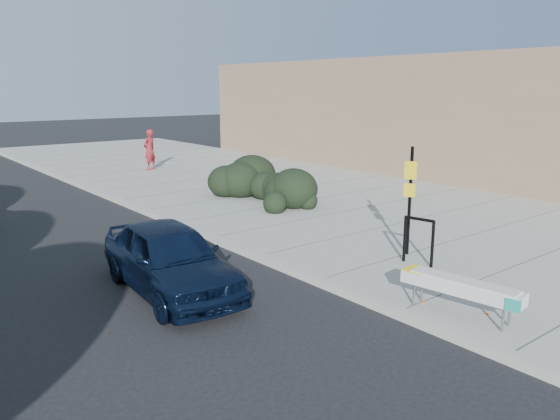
# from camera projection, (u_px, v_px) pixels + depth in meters

# --- Properties ---
(ground) EXTENTS (120.00, 120.00, 0.00)m
(ground) POSITION_uv_depth(u_px,v_px,m) (322.00, 286.00, 10.93)
(ground) COLOR black
(ground) RESTS_ON ground
(sidewalk_near) EXTENTS (11.20, 50.00, 0.15)m
(sidewalk_near) POSITION_uv_depth(u_px,v_px,m) (343.00, 204.00, 18.13)
(sidewalk_near) COLOR gray
(sidewalk_near) RESTS_ON ground
(curb_near) EXTENTS (0.22, 50.00, 0.17)m
(curb_near) POSITION_uv_depth(u_px,v_px,m) (196.00, 231.00, 14.73)
(curb_near) COLOR #9E9E99
(curb_near) RESTS_ON ground
(building_near) EXTENTS (6.00, 36.00, 5.00)m
(building_near) POSITION_uv_depth(u_px,v_px,m) (535.00, 120.00, 21.15)
(building_near) COLOR #7B624A
(building_near) RESTS_ON sidewalk_near
(bench) EXTENTS (0.70, 2.11, 0.62)m
(bench) POSITION_uv_depth(u_px,v_px,m) (461.00, 287.00, 9.07)
(bench) COLOR gray
(bench) RESTS_ON sidewalk_near
(bike_rack) EXTENTS (0.19, 0.70, 1.03)m
(bike_rack) POSITION_uv_depth(u_px,v_px,m) (419.00, 236.00, 11.67)
(bike_rack) COLOR black
(bike_rack) RESTS_ON sidewalk_near
(sign_post) EXTENTS (0.13, 0.28, 2.47)m
(sign_post) POSITION_uv_depth(u_px,v_px,m) (410.00, 194.00, 12.19)
(sign_post) COLOR black
(sign_post) RESTS_ON sidewalk_near
(hedge) EXTENTS (2.48, 4.35, 1.56)m
(hedge) POSITION_uv_depth(u_px,v_px,m) (264.00, 177.00, 18.39)
(hedge) COLOR black
(hedge) RESTS_ON sidewalk_near
(sedan_navy) EXTENTS (1.91, 4.12, 1.37)m
(sedan_navy) POSITION_uv_depth(u_px,v_px,m) (170.00, 258.00, 10.49)
(sedan_navy) COLOR black
(sedan_navy) RESTS_ON ground
(pedestrian) EXTENTS (0.80, 0.68, 1.85)m
(pedestrian) POSITION_uv_depth(u_px,v_px,m) (150.00, 150.00, 24.98)
(pedestrian) COLOR maroon
(pedestrian) RESTS_ON sidewalk_near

